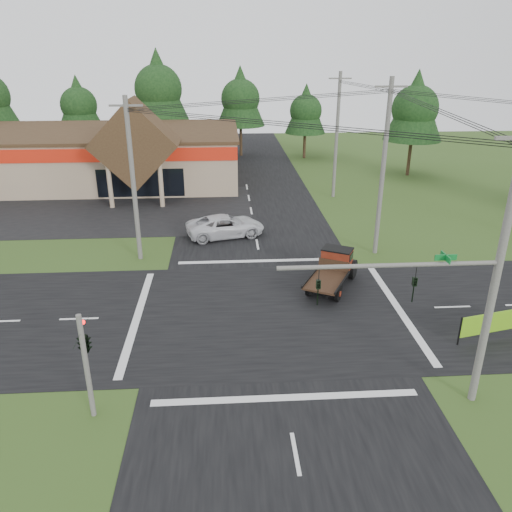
{
  "coord_description": "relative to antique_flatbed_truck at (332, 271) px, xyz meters",
  "views": [
    {
      "loc": [
        -2.23,
        -23.24,
        13.11
      ],
      "look_at": [
        -0.57,
        2.69,
        2.2
      ],
      "focal_mm": 35.0,
      "sensor_mm": 36.0,
      "label": 1
    }
  ],
  "objects": [
    {
      "name": "utility_pole_nr",
      "position": [
        3.63,
        -10.36,
        4.57
      ],
      "size": [
        2.0,
        0.3,
        11.0
      ],
      "color": "#595651",
      "rests_on": "ground"
    },
    {
      "name": "tree_row_d",
      "position": [
        -3.87,
        39.14,
        6.31
      ],
      "size": [
        6.16,
        6.16,
        11.11
      ],
      "color": "#332316",
      "rests_on": "ground"
    },
    {
      "name": "traffic_signal_corner",
      "position": [
        -11.37,
        -10.18,
        2.45
      ],
      "size": [
        0.53,
        2.48,
        4.4
      ],
      "color": "#595651",
      "rests_on": "ground"
    },
    {
      "name": "antique_flatbed_truck",
      "position": [
        0.0,
        0.0,
        0.0
      ],
      "size": [
        4.13,
        5.44,
        2.14
      ],
      "primitive_type": null,
      "rotation": [
        0.0,
        0.0,
        -0.49
      ],
      "color": "#56190C",
      "rests_on": "ground"
    },
    {
      "name": "utility_pole_ne",
      "position": [
        4.13,
        5.14,
        4.82
      ],
      "size": [
        2.0,
        0.3,
        11.5
      ],
      "color": "#595651",
      "rests_on": "ground"
    },
    {
      "name": "traffic_signal_mast",
      "position": [
        1.95,
        -10.36,
        3.35
      ],
      "size": [
        8.12,
        0.24,
        7.0
      ],
      "color": "#595651",
      "rests_on": "ground"
    },
    {
      "name": "tree_side_ne",
      "position": [
        14.13,
        27.14,
        6.31
      ],
      "size": [
        6.16,
        6.16,
        11.11
      ],
      "color": "#332316",
      "rests_on": "ground"
    },
    {
      "name": "ground",
      "position": [
        -3.87,
        -2.86,
        -1.07
      ],
      "size": [
        120.0,
        120.0,
        0.0
      ],
      "primitive_type": "plane",
      "color": "#354F1C",
      "rests_on": "ground"
    },
    {
      "name": "parking_apron",
      "position": [
        -17.87,
        16.14,
        -1.06
      ],
      "size": [
        28.0,
        14.0,
        0.02
      ],
      "primitive_type": "cube",
      "color": "black",
      "rests_on": "ground"
    },
    {
      "name": "tree_row_e",
      "position": [
        4.13,
        37.14,
        4.96
      ],
      "size": [
        5.04,
        5.04,
        9.09
      ],
      "color": "#332316",
      "rests_on": "ground"
    },
    {
      "name": "tree_row_c",
      "position": [
        -13.87,
        38.14,
        7.65
      ],
      "size": [
        7.28,
        7.28,
        13.13
      ],
      "color": "#332316",
      "rests_on": "ground"
    },
    {
      "name": "utility_pole_nw",
      "position": [
        -11.87,
        5.14,
        4.32
      ],
      "size": [
        2.0,
        0.3,
        10.5
      ],
      "color": "#595651",
      "rests_on": "ground"
    },
    {
      "name": "cvs_building",
      "position": [
        -19.57,
        26.71,
        1.71
      ],
      "size": [
        30.4,
        18.2,
        9.19
      ],
      "color": "tan",
      "rests_on": "ground"
    },
    {
      "name": "utility_pole_n",
      "position": [
        4.13,
        19.14,
        4.67
      ],
      "size": [
        2.0,
        0.3,
        11.2
      ],
      "color": "#595651",
      "rests_on": "ground"
    },
    {
      "name": "tree_row_b",
      "position": [
        -23.87,
        39.14,
        5.63
      ],
      "size": [
        5.6,
        5.6,
        10.1
      ],
      "color": "#332316",
      "rests_on": "ground"
    },
    {
      "name": "roadside_banner",
      "position": [
        6.89,
        -6.0,
        -0.31
      ],
      "size": [
        4.34,
        1.13,
        1.51
      ],
      "primitive_type": null,
      "rotation": [
        0.0,
        0.0,
        0.23
      ],
      "color": "#65A616",
      "rests_on": "ground"
    },
    {
      "name": "road_ns",
      "position": [
        -3.87,
        -2.86,
        -1.06
      ],
      "size": [
        12.0,
        120.0,
        0.02
      ],
      "primitive_type": "cube",
      "color": "black",
      "rests_on": "ground"
    },
    {
      "name": "road_ew",
      "position": [
        -3.87,
        -2.86,
        -1.06
      ],
      "size": [
        120.0,
        12.0,
        0.02
      ],
      "primitive_type": "cube",
      "color": "black",
      "rests_on": "ground"
    },
    {
      "name": "white_pickup",
      "position": [
        -6.12,
        9.09,
        -0.27
      ],
      "size": [
        6.26,
        4.02,
        1.61
      ],
      "primitive_type": "imported",
      "rotation": [
        0.0,
        0.0,
        1.82
      ],
      "color": "silver",
      "rests_on": "ground"
    }
  ]
}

